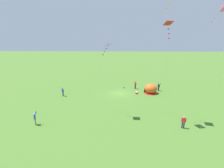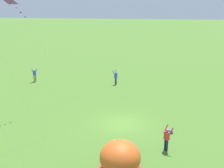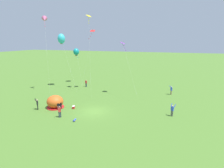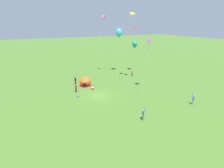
{
  "view_description": "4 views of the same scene",
  "coord_description": "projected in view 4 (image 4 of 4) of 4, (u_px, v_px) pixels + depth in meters",
  "views": [
    {
      "loc": [
        0.15,
        30.74,
        10.79
      ],
      "look_at": [
        1.49,
        1.13,
        2.44
      ],
      "focal_mm": 24.0,
      "sensor_mm": 36.0,
      "label": 1
    },
    {
      "loc": [
        -21.13,
        -2.16,
        10.4
      ],
      "look_at": [
        3.27,
        1.42,
        2.65
      ],
      "focal_mm": 42.0,
      "sensor_mm": 36.0,
      "label": 2
    },
    {
      "loc": [
        10.96,
        -23.36,
        10.87
      ],
      "look_at": [
        2.18,
        2.17,
        4.13
      ],
      "focal_mm": 28.0,
      "sensor_mm": 36.0,
      "label": 3
    },
    {
      "loc": [
        29.85,
        -12.38,
        13.73
      ],
      "look_at": [
        2.73,
        1.45,
        3.07
      ],
      "focal_mm": 28.0,
      "sensor_mm": 36.0,
      "label": 4
    }
  ],
  "objects": [
    {
      "name": "person_watching_sky",
      "position": [
        132.0,
        73.0,
        47.22
      ],
      "size": [
        0.57,
        0.34,
        1.72
      ],
      "color": "#1E2347",
      "rests_on": "ground"
    },
    {
      "name": "kite_yellow",
      "position": [
        132.0,
        16.0,
        39.44
      ],
      "size": [
        3.13,
        5.75,
        16.18
      ],
      "color": "silver",
      "rests_on": "ground"
    },
    {
      "name": "popup_tent",
      "position": [
        85.0,
        82.0,
        40.13
      ],
      "size": [
        2.81,
        2.81,
        2.1
      ],
      "color": "#D8591E",
      "rests_on": "ground"
    },
    {
      "name": "person_center_field",
      "position": [
        75.0,
        80.0,
        41.2
      ],
      "size": [
        0.69,
        0.71,
        1.89
      ],
      "color": "black",
      "rests_on": "ground"
    },
    {
      "name": "toddler_crawling",
      "position": [
        78.0,
        96.0,
        34.11
      ],
      "size": [
        0.33,
        0.55,
        0.32
      ],
      "color": "blue",
      "rests_on": "ground"
    },
    {
      "name": "ground_plane",
      "position": [
        99.0,
        96.0,
        34.95
      ],
      "size": [
        300.0,
        300.0,
        0.0
      ],
      "primitive_type": "plane",
      "color": "#477028"
    },
    {
      "name": "kite_cyan",
      "position": [
        119.0,
        33.0,
        47.52
      ],
      "size": [
        6.05,
        4.04,
        12.39
      ],
      "color": "silver",
      "rests_on": "ground"
    },
    {
      "name": "kite_red",
      "position": [
        135.0,
        29.0,
        40.58
      ],
      "size": [
        2.39,
        3.53,
        13.24
      ],
      "color": "silver",
      "rests_on": "ground"
    },
    {
      "name": "person_strolling",
      "position": [
        193.0,
        99.0,
        30.83
      ],
      "size": [
        0.66,
        0.72,
        1.89
      ],
      "color": "#8C7251",
      "rests_on": "ground"
    },
    {
      "name": "person_far_back",
      "position": [
        76.0,
        88.0,
        36.3
      ],
      "size": [
        0.72,
        0.68,
        1.89
      ],
      "color": "#1E2347",
      "rests_on": "ground"
    },
    {
      "name": "kite_teal",
      "position": [
        135.0,
        44.0,
        49.86
      ],
      "size": [
        3.63,
        3.3,
        8.92
      ],
      "color": "silver",
      "rests_on": "ground"
    },
    {
      "name": "kite_pink",
      "position": [
        103.0,
        18.0,
        44.95
      ],
      "size": [
        4.56,
        5.76,
        15.73
      ],
      "color": "silver",
      "rests_on": "ground"
    },
    {
      "name": "person_arms_raised",
      "position": [
        143.0,
        114.0,
        25.82
      ],
      "size": [
        0.72,
        0.65,
        1.89
      ],
      "color": "#4C4C51",
      "rests_on": "ground"
    },
    {
      "name": "cooler_box",
      "position": [
        93.0,
        89.0,
        38.05
      ],
      "size": [
        0.52,
        0.62,
        0.44
      ],
      "color": "red",
      "rests_on": "ground"
    },
    {
      "name": "kite_purple",
      "position": [
        149.0,
        43.0,
        34.47
      ],
      "size": [
        4.97,
        5.13,
        10.79
      ],
      "color": "silver",
      "rests_on": "ground"
    }
  ]
}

